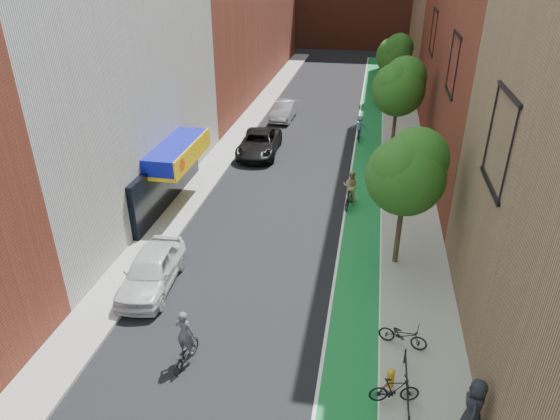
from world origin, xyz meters
The scene contains 18 objects.
bike_lane centered at (4.00, 26.00, 0.01)m, with size 2.00×68.00×0.01m, color #12652C.
sidewalk_left centered at (-6.00, 26.00, 0.07)m, with size 2.00×68.00×0.15m, color gray.
sidewalk_right centered at (6.50, 26.00, 0.07)m, with size 3.00×68.00×0.15m, color gray.
building_left_white centered at (-11.00, 14.00, 6.00)m, with size 8.00×20.00×12.00m, color silver.
tree_near centered at (5.65, 10.02, 4.66)m, with size 3.40×3.36×6.42m.
tree_mid centered at (5.65, 24.02, 4.89)m, with size 3.55×3.53×6.74m.
tree_far centered at (5.65, 38.02, 4.50)m, with size 3.30×3.25×6.21m.
parked_car_white centered at (-4.60, 6.37, 0.81)m, with size 1.92×4.77×1.63m, color silver.
parked_car_black centered at (-3.56, 22.49, 0.79)m, with size 2.61×5.65×1.57m, color black.
parked_car_silver centered at (-3.27, 30.88, 0.76)m, with size 1.61×4.62×1.52m, color #96989E.
cyclist_lead centered at (-1.65, 2.40, 0.74)m, with size 0.85×1.73×2.15m.
cyclist_lane_near centered at (3.20, 15.45, 0.90)m, with size 0.99×1.91×2.14m.
cyclist_lane_mid centered at (4.70, 19.75, 0.72)m, with size 0.96×1.75×1.94m.
cyclist_lane_far centered at (3.20, 26.53, 0.87)m, with size 1.07×1.53×1.91m.
parked_bike_near centered at (5.74, 4.47, 0.61)m, with size 0.61×1.75×0.92m, color black.
parked_bike_mid centered at (5.40, 1.83, 0.63)m, with size 0.45×1.60×0.96m, color black.
pedestrian centered at (7.60, 1.19, 1.11)m, with size 0.94×0.61×1.92m, color black.
fire_hydrant centered at (5.30, 2.46, 0.53)m, with size 0.25×0.25×0.71m.
Camera 1 is at (3.93, -9.79, 12.80)m, focal length 32.00 mm.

